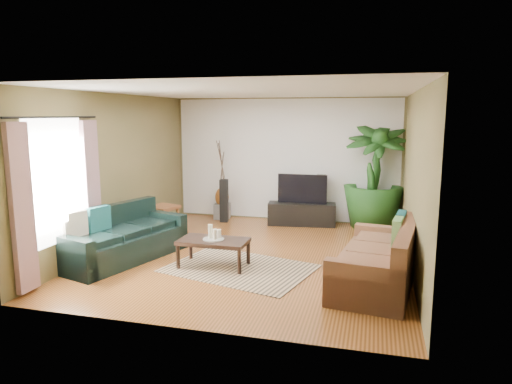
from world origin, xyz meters
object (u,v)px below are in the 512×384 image
(coffee_table, at_px, (214,253))
(speaker_left, at_px, (224,201))
(television, at_px, (302,189))
(sofa_right, at_px, (376,254))
(sofa_left, at_px, (123,234))
(pedestal, at_px, (222,211))
(side_table, at_px, (163,219))
(vase, at_px, (222,197))
(potted_plant, at_px, (374,176))
(speaker_right, at_px, (321,200))
(tv_stand, at_px, (302,214))

(coffee_table, height_order, speaker_left, speaker_left)
(television, bearing_deg, sofa_right, -64.12)
(sofa_right, bearing_deg, speaker_left, -124.67)
(sofa_left, bearing_deg, pedestal, 6.14)
(coffee_table, height_order, side_table, side_table)
(coffee_table, xyz_separation_m, vase, (-0.95, 3.19, 0.28))
(sofa_left, bearing_deg, side_table, 20.91)
(sofa_left, relative_size, television, 2.06)
(sofa_left, xyz_separation_m, speaker_left, (0.74, 2.93, 0.04))
(pedestal, height_order, side_table, side_table)
(sofa_right, height_order, pedestal, sofa_right)
(coffee_table, xyz_separation_m, television, (0.90, 3.05, 0.57))
(sofa_left, bearing_deg, television, -21.69)
(speaker_left, height_order, potted_plant, potted_plant)
(pedestal, bearing_deg, television, -4.15)
(television, bearing_deg, speaker_right, 19.60)
(sofa_left, xyz_separation_m, sofa_right, (3.99, -0.09, 0.00))
(sofa_right, height_order, tv_stand, sofa_right)
(tv_stand, distance_m, potted_plant, 1.70)
(sofa_left, bearing_deg, speaker_left, 2.46)
(television, bearing_deg, speaker_left, -174.81)
(speaker_right, distance_m, side_table, 3.32)
(sofa_left, bearing_deg, tv_stand, -21.87)
(television, relative_size, pedestal, 3.08)
(speaker_right, distance_m, vase, 2.22)
(television, distance_m, speaker_right, 0.47)
(pedestal, distance_m, vase, 0.32)
(coffee_table, height_order, television, television)
(coffee_table, xyz_separation_m, speaker_left, (-0.81, 2.90, 0.25))
(tv_stand, relative_size, side_table, 2.60)
(speaker_right, height_order, vase, speaker_right)
(television, xyz_separation_m, side_table, (-2.57, -1.37, -0.51))
(pedestal, bearing_deg, coffee_table, -73.39)
(coffee_table, height_order, pedestal, coffee_table)
(potted_plant, distance_m, side_table, 4.38)
(television, bearing_deg, coffee_table, -106.35)
(potted_plant, bearing_deg, television, -174.74)
(tv_stand, distance_m, vase, 1.87)
(speaker_right, bearing_deg, vase, 179.10)
(tv_stand, xyz_separation_m, vase, (-1.85, 0.15, 0.26))
(side_table, bearing_deg, coffee_table, -45.14)
(television, xyz_separation_m, pedestal, (-1.85, 0.13, -0.61))
(side_table, bearing_deg, sofa_left, -85.78)
(sofa_left, relative_size, sofa_right, 1.01)
(television, xyz_separation_m, vase, (-1.85, 0.13, -0.29))
(speaker_left, bearing_deg, sofa_left, -112.77)
(sofa_right, relative_size, television, 2.04)
(sofa_left, xyz_separation_m, speaker_right, (2.82, 3.22, 0.11))
(sofa_left, distance_m, potted_plant, 5.11)
(sofa_left, bearing_deg, speaker_right, -24.52)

